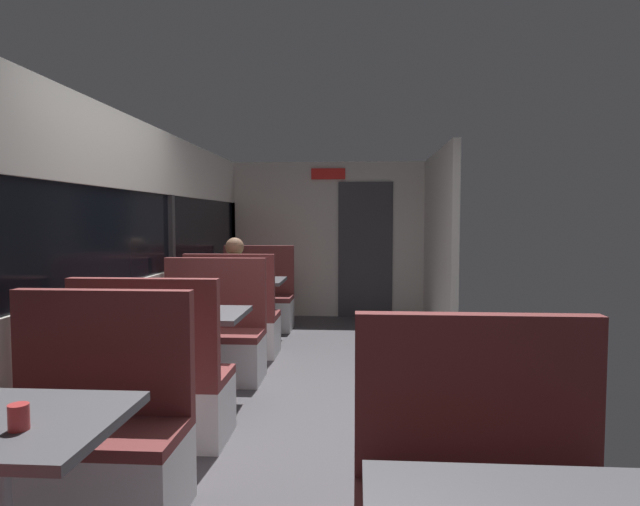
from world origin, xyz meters
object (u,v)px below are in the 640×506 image
Objects in this scene: coffee_cup_primary at (19,417)px; dining_table_far_window at (246,288)px; dining_table_mid_window at (187,325)px; bench_mid_window_facing_entry at (211,344)px; bench_far_window_facing_end at (233,325)px; bench_far_window_facing_entry at (257,304)px; bench_mid_window_facing_end at (155,392)px; seated_passenger at (234,304)px; bench_near_window_facing_entry at (90,448)px.

dining_table_far_window is at bearing 91.94° from coffee_cup_primary.
bench_mid_window_facing_entry is (0.00, 0.70, -0.31)m from dining_table_mid_window.
coffee_cup_primary is (0.16, -3.95, 0.46)m from bench_far_window_facing_end.
coffee_cup_primary is (0.16, -4.65, 0.15)m from dining_table_far_window.
bench_far_window_facing_end is 1.00× the size of bench_far_window_facing_entry.
dining_table_mid_window is at bearing -90.00° from dining_table_far_window.
dining_table_far_window is at bearing 90.00° from bench_far_window_facing_end.
bench_mid_window_facing_entry is (0.00, 1.40, 0.00)m from bench_mid_window_facing_end.
bench_far_window_facing_entry is (0.00, 0.70, -0.31)m from dining_table_far_window.
bench_mid_window_facing_end reaches higher than dining_table_mid_window.
bench_mid_window_facing_end is at bearing 95.37° from coffee_cup_primary.
dining_table_mid_window is at bearing -90.00° from bench_far_window_facing_end.
coffee_cup_primary is (0.16, -1.67, 0.46)m from bench_mid_window_facing_end.
seated_passenger reaches higher than bench_far_window_facing_end.
bench_far_window_facing_end is 1.40m from bench_far_window_facing_entry.
dining_table_far_window is 4.66m from coffee_cup_primary.
bench_mid_window_facing_entry and bench_far_window_facing_end have the same top height.
seated_passenger reaches higher than bench_mid_window_facing_entry.
dining_table_far_window is (0.00, 2.98, 0.31)m from bench_mid_window_facing_end.
bench_near_window_facing_entry reaches higher than coffee_cup_primary.
seated_passenger is (0.00, 3.23, 0.21)m from bench_near_window_facing_entry.
bench_near_window_facing_entry is 4.56m from bench_far_window_facing_entry.
bench_far_window_facing_entry is at bearing 90.00° from bench_near_window_facing_entry.
bench_near_window_facing_entry is 0.87× the size of seated_passenger.
bench_mid_window_facing_entry is 0.87× the size of seated_passenger.
bench_near_window_facing_entry is 1.00× the size of bench_far_window_facing_entry.
bench_far_window_facing_end and bench_far_window_facing_entry have the same top height.
bench_mid_window_facing_end is 1.74m from coffee_cup_primary.
dining_table_far_window is (0.00, 1.58, 0.31)m from bench_mid_window_facing_entry.
dining_table_mid_window is 1.66m from seated_passenger.
bench_near_window_facing_entry is at bearing -90.00° from dining_table_mid_window.
dining_table_mid_window is at bearing 90.00° from bench_mid_window_facing_end.
bench_far_window_facing_entry is (0.00, 2.98, -0.31)m from dining_table_mid_window.
bench_mid_window_facing_end is at bearing -90.00° from bench_far_window_facing_entry.
bench_far_window_facing_entry reaches higher than dining_table_far_window.
bench_near_window_facing_entry is at bearing -90.00° from bench_mid_window_facing_end.
bench_near_window_facing_entry is 1.00× the size of bench_mid_window_facing_entry.
coffee_cup_primary is (0.16, -0.79, 0.46)m from bench_near_window_facing_entry.
dining_table_far_window is (0.00, 2.28, 0.00)m from dining_table_mid_window.
dining_table_far_window is at bearing 90.00° from dining_table_mid_window.
coffee_cup_primary reaches higher than dining_table_far_window.
dining_table_far_window is 10.00× the size of coffee_cup_primary.
dining_table_mid_window is at bearing 90.00° from bench_near_window_facing_entry.
bench_near_window_facing_entry is at bearing -90.00° from seated_passenger.
bench_mid_window_facing_entry is at bearing -90.00° from bench_far_window_facing_entry.
bench_near_window_facing_entry is at bearing -90.00° from bench_far_window_facing_end.
bench_near_window_facing_entry is 1.61m from dining_table_mid_window.
bench_near_window_facing_entry and bench_mid_window_facing_end have the same top height.
bench_mid_window_facing_entry reaches higher than dining_table_far_window.
bench_mid_window_facing_entry is 3.11m from coffee_cup_primary.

